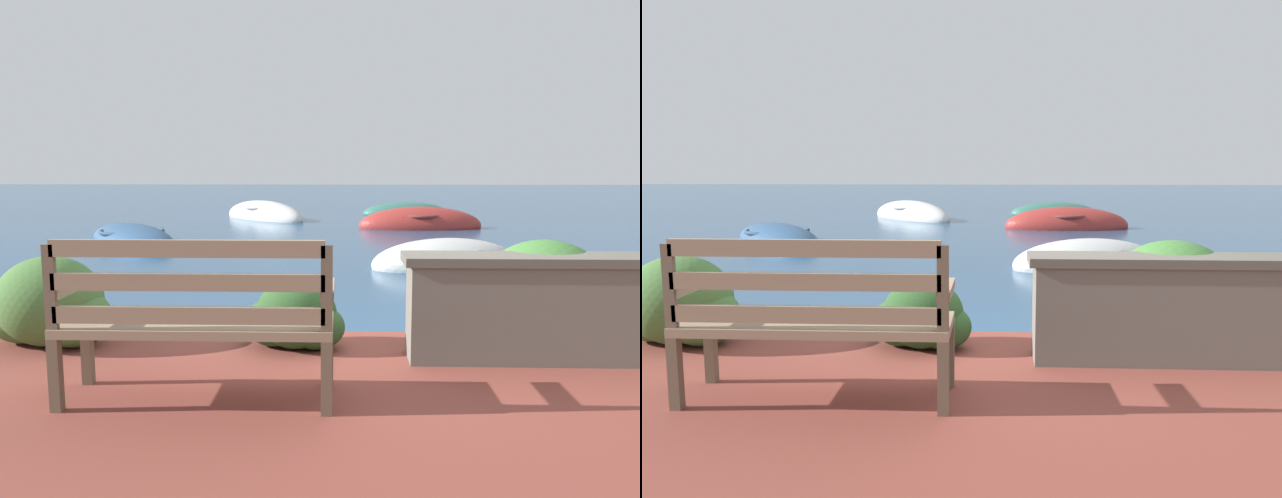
% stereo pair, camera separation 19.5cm
% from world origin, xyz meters
% --- Properties ---
extents(ground_plane, '(80.00, 80.00, 0.00)m').
position_xyz_m(ground_plane, '(0.00, 0.00, 0.00)').
color(ground_plane, navy).
extents(park_bench, '(1.51, 0.48, 0.93)m').
position_xyz_m(park_bench, '(-1.26, -1.49, 0.70)').
color(park_bench, brown).
rests_on(park_bench, patio_terrace).
extents(stone_wall, '(1.78, 0.39, 0.71)m').
position_xyz_m(stone_wall, '(0.84, -0.67, 0.58)').
color(stone_wall, '#666056').
rests_on(stone_wall, patio_terrace).
extents(hedge_clump_far_left, '(0.96, 0.69, 0.65)m').
position_xyz_m(hedge_clump_far_left, '(-2.58, -0.43, 0.50)').
color(hedge_clump_far_left, '#426B33').
rests_on(hedge_clump_far_left, patio_terrace).
extents(hedge_clump_left, '(0.73, 0.52, 0.50)m').
position_xyz_m(hedge_clump_left, '(-0.79, -0.44, 0.43)').
color(hedge_clump_left, '#284C23').
rests_on(hedge_clump_left, patio_terrace).
extents(hedge_clump_centre, '(1.15, 0.83, 0.78)m').
position_xyz_m(hedge_clump_centre, '(0.95, -0.42, 0.56)').
color(hedge_clump_centre, '#38662D').
rests_on(hedge_clump_centre, patio_terrace).
extents(rowboat_nearest, '(2.54, 1.74, 0.74)m').
position_xyz_m(rowboat_nearest, '(1.10, 4.45, 0.07)').
color(rowboat_nearest, silver).
rests_on(rowboat_nearest, ground_plane).
extents(rowboat_mid, '(2.91, 3.40, 0.63)m').
position_xyz_m(rowboat_mid, '(-4.51, 7.11, 0.05)').
color(rowboat_mid, '#2D517A').
rests_on(rowboat_mid, ground_plane).
extents(rowboat_far, '(2.96, 1.24, 0.89)m').
position_xyz_m(rowboat_far, '(1.42, 9.97, 0.07)').
color(rowboat_far, '#9E2D28').
rests_on(rowboat_far, ground_plane).
extents(rowboat_outer, '(2.92, 3.11, 0.88)m').
position_xyz_m(rowboat_outer, '(-2.57, 12.37, 0.07)').
color(rowboat_outer, silver).
rests_on(rowboat_outer, ground_plane).
extents(rowboat_distant, '(2.78, 1.66, 0.64)m').
position_xyz_m(rowboat_distant, '(1.49, 13.97, 0.06)').
color(rowboat_distant, '#336B5B').
rests_on(rowboat_distant, ground_plane).
extents(mooring_buoy, '(0.58, 0.58, 0.53)m').
position_xyz_m(mooring_buoy, '(2.14, 2.71, 0.09)').
color(mooring_buoy, white).
rests_on(mooring_buoy, ground_plane).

